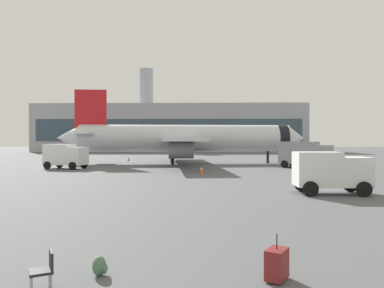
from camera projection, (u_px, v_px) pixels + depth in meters
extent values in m
cylinder|color=silver|center=(186.00, 138.00, 52.74)|extent=(30.23, 6.85, 3.80)
cone|color=silver|center=(296.00, 138.00, 53.99)|extent=(2.76, 3.84, 3.61)
cone|color=silver|center=(68.00, 138.00, 51.46)|extent=(3.53, 3.73, 3.42)
cylinder|color=black|center=(281.00, 138.00, 53.82)|extent=(1.79, 4.00, 3.88)
cube|color=silver|center=(177.00, 140.00, 60.64)|extent=(6.41, 16.41, 0.36)
cube|color=silver|center=(182.00, 140.00, 44.69)|extent=(6.41, 16.41, 0.36)
cylinder|color=gray|center=(178.00, 148.00, 58.16)|extent=(3.41, 2.52, 2.20)
cylinder|color=gray|center=(181.00, 150.00, 47.19)|extent=(3.41, 2.52, 2.20)
cube|color=red|center=(91.00, 112.00, 51.67)|extent=(4.41, 0.81, 6.40)
cube|color=silver|center=(92.00, 134.00, 54.84)|extent=(3.20, 6.23, 0.24)
cube|color=silver|center=(82.00, 133.00, 48.46)|extent=(3.20, 6.23, 0.24)
cylinder|color=black|center=(268.00, 157.00, 53.69)|extent=(0.36, 0.36, 1.80)
cylinder|color=black|center=(172.00, 157.00, 55.00)|extent=(0.44, 0.44, 1.80)
cylinder|color=black|center=(173.00, 158.00, 50.21)|extent=(0.44, 0.44, 1.80)
cube|color=white|center=(77.00, 156.00, 42.48)|extent=(2.18, 2.55, 2.04)
cube|color=#1E232D|center=(83.00, 152.00, 42.28)|extent=(0.58, 1.94, 0.84)
cube|color=white|center=(60.00, 154.00, 43.14)|extent=(3.57, 2.91, 2.40)
cylinder|color=black|center=(84.00, 165.00, 43.56)|extent=(0.93, 0.44, 0.90)
cylinder|color=black|center=(72.00, 166.00, 41.35)|extent=(0.93, 0.44, 0.90)
cylinder|color=black|center=(60.00, 164.00, 44.49)|extent=(0.93, 0.44, 0.90)
cylinder|color=black|center=(47.00, 165.00, 42.28)|extent=(0.93, 0.44, 0.90)
cube|color=gray|center=(323.00, 155.00, 42.73)|extent=(2.79, 2.93, 2.29)
cube|color=#1E232D|center=(330.00, 150.00, 42.28)|extent=(1.37, 1.77, 0.95)
cube|color=gray|center=(299.00, 153.00, 44.61)|extent=(4.89, 4.52, 2.70)
cylinder|color=black|center=(326.00, 165.00, 43.76)|extent=(0.85, 0.72, 0.90)
cylinder|color=black|center=(319.00, 166.00, 41.81)|extent=(0.85, 0.72, 0.90)
cylinder|color=black|center=(293.00, 163.00, 46.38)|extent=(0.85, 0.72, 0.90)
cylinder|color=black|center=(285.00, 164.00, 44.43)|extent=(0.85, 0.72, 0.90)
cube|color=white|center=(353.00, 172.00, 22.44)|extent=(1.81, 2.04, 1.78)
cube|color=#1E232D|center=(366.00, 165.00, 22.40)|extent=(0.13, 1.80, 0.74)
cube|color=white|center=(317.00, 169.00, 22.55)|extent=(2.69, 2.07, 2.10)
cylinder|color=black|center=(350.00, 185.00, 23.49)|extent=(0.91, 0.24, 0.90)
cylinder|color=black|center=(364.00, 189.00, 21.39)|extent=(0.91, 0.24, 0.90)
cylinder|color=black|center=(302.00, 185.00, 23.64)|extent=(0.91, 0.24, 0.90)
cylinder|color=black|center=(311.00, 189.00, 21.55)|extent=(0.91, 0.24, 0.90)
cube|color=#F2590C|center=(285.00, 165.00, 49.64)|extent=(0.44, 0.44, 0.04)
cone|color=#F2590C|center=(285.00, 162.00, 49.64)|extent=(0.36, 0.36, 0.78)
cylinder|color=white|center=(285.00, 162.00, 49.64)|extent=(0.23, 0.23, 0.10)
cube|color=#F2590C|center=(201.00, 173.00, 37.20)|extent=(0.44, 0.44, 0.04)
cone|color=#F2590C|center=(201.00, 169.00, 37.20)|extent=(0.36, 0.36, 0.76)
cylinder|color=white|center=(201.00, 169.00, 37.20)|extent=(0.23, 0.23, 0.10)
cube|color=#F2590C|center=(129.00, 161.00, 59.72)|extent=(0.44, 0.44, 0.04)
cone|color=#F2590C|center=(129.00, 159.00, 59.71)|extent=(0.36, 0.36, 0.62)
cylinder|color=white|center=(129.00, 159.00, 59.71)|extent=(0.23, 0.23, 0.10)
cube|color=maroon|center=(277.00, 264.00, 8.58)|extent=(0.67, 0.75, 0.70)
cylinder|color=black|center=(277.00, 241.00, 8.58)|extent=(0.02, 0.02, 0.36)
cylinder|color=black|center=(280.00, 276.00, 8.77)|extent=(0.08, 0.07, 0.08)
cylinder|color=black|center=(274.00, 282.00, 8.39)|extent=(0.08, 0.07, 0.08)
ellipsoid|color=#476B4C|center=(99.00, 266.00, 8.89)|extent=(0.32, 0.40, 0.48)
ellipsoid|color=#476B4C|center=(105.00, 269.00, 8.89)|extent=(0.12, 0.28, 0.24)
cube|color=black|center=(41.00, 271.00, 7.95)|extent=(0.65, 0.65, 0.06)
cube|color=black|center=(51.00, 260.00, 8.04)|extent=(0.27, 0.45, 0.40)
cylinder|color=#999EA5|center=(32.00, 286.00, 7.69)|extent=(0.04, 0.04, 0.44)
cylinder|color=#999EA5|center=(31.00, 280.00, 8.03)|extent=(0.04, 0.04, 0.44)
cylinder|color=#999EA5|center=(51.00, 283.00, 7.86)|extent=(0.04, 0.04, 0.44)
cylinder|color=#999EA5|center=(49.00, 277.00, 8.21)|extent=(0.04, 0.04, 0.44)
cube|color=#9EA3AD|center=(171.00, 129.00, 117.30)|extent=(81.56, 22.32, 14.33)
cube|color=#334756|center=(168.00, 130.00, 106.10)|extent=(77.49, 0.10, 6.45)
cylinder|color=#9EA3AD|center=(146.00, 88.00, 117.39)|extent=(4.40, 4.40, 12.00)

